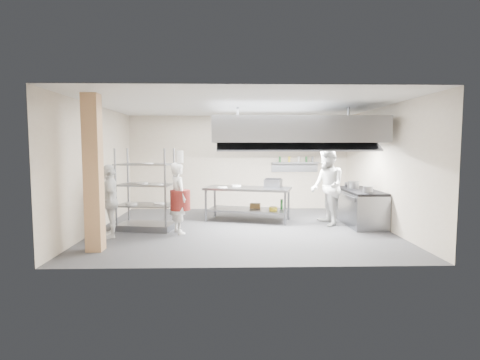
{
  "coord_description": "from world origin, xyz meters",
  "views": [
    {
      "loc": [
        -0.3,
        -9.07,
        1.99
      ],
      "look_at": [
        -0.05,
        0.2,
        1.18
      ],
      "focal_mm": 28.0,
      "sensor_mm": 36.0,
      "label": 1
    }
  ],
  "objects_px": {
    "chef_line": "(327,187)",
    "chef_plating": "(110,201)",
    "pass_rack": "(146,189)",
    "cooking_range": "(359,208)",
    "chef_head": "(179,198)",
    "griddle": "(273,183)",
    "stockpot": "(353,185)",
    "island": "(248,204)"
  },
  "relations": [
    {
      "from": "chef_head",
      "to": "stockpot",
      "type": "bearing_deg",
      "value": -101.56
    },
    {
      "from": "pass_rack",
      "to": "stockpot",
      "type": "height_order",
      "value": "pass_rack"
    },
    {
      "from": "chef_line",
      "to": "chef_plating",
      "type": "distance_m",
      "value": 5.28
    },
    {
      "from": "cooking_range",
      "to": "stockpot",
      "type": "distance_m",
      "value": 0.61
    },
    {
      "from": "stockpot",
      "to": "chef_line",
      "type": "bearing_deg",
      "value": -159.42
    },
    {
      "from": "chef_plating",
      "to": "stockpot",
      "type": "height_order",
      "value": "chef_plating"
    },
    {
      "from": "pass_rack",
      "to": "cooking_range",
      "type": "xyz_separation_m",
      "value": [
        5.42,
        0.53,
        -0.57
      ]
    },
    {
      "from": "chef_head",
      "to": "griddle",
      "type": "height_order",
      "value": "chef_head"
    },
    {
      "from": "griddle",
      "to": "stockpot",
      "type": "relative_size",
      "value": 1.51
    },
    {
      "from": "cooking_range",
      "to": "chef_head",
      "type": "xyz_separation_m",
      "value": [
        -4.57,
        -0.97,
        0.41
      ]
    },
    {
      "from": "island",
      "to": "chef_plating",
      "type": "distance_m",
      "value": 3.64
    },
    {
      "from": "chef_plating",
      "to": "stockpot",
      "type": "xyz_separation_m",
      "value": [
        5.91,
        1.45,
        0.19
      ]
    },
    {
      "from": "island",
      "to": "pass_rack",
      "type": "distance_m",
      "value": 2.77
    },
    {
      "from": "chef_line",
      "to": "pass_rack",
      "type": "bearing_deg",
      "value": -90.73
    },
    {
      "from": "pass_rack",
      "to": "chef_plating",
      "type": "bearing_deg",
      "value": -119.0
    },
    {
      "from": "island",
      "to": "chef_head",
      "type": "distance_m",
      "value": 2.26
    },
    {
      "from": "pass_rack",
      "to": "chef_line",
      "type": "relative_size",
      "value": 0.99
    },
    {
      "from": "chef_head",
      "to": "chef_line",
      "type": "height_order",
      "value": "chef_line"
    },
    {
      "from": "cooking_range",
      "to": "chef_plating",
      "type": "distance_m",
      "value": 6.19
    },
    {
      "from": "griddle",
      "to": "stockpot",
      "type": "xyz_separation_m",
      "value": [
        2.07,
        -0.39,
        -0.02
      ]
    },
    {
      "from": "island",
      "to": "cooking_range",
      "type": "bearing_deg",
      "value": 5.6
    },
    {
      "from": "chef_plating",
      "to": "griddle",
      "type": "bearing_deg",
      "value": 97.04
    },
    {
      "from": "pass_rack",
      "to": "chef_head",
      "type": "bearing_deg",
      "value": -17.68
    },
    {
      "from": "island",
      "to": "chef_plating",
      "type": "height_order",
      "value": "chef_plating"
    },
    {
      "from": "chef_line",
      "to": "stockpot",
      "type": "distance_m",
      "value": 0.82
    },
    {
      "from": "chef_plating",
      "to": "chef_head",
      "type": "bearing_deg",
      "value": 84.12
    },
    {
      "from": "pass_rack",
      "to": "chef_line",
      "type": "height_order",
      "value": "chef_line"
    },
    {
      "from": "island",
      "to": "chef_line",
      "type": "xyz_separation_m",
      "value": [
        2.0,
        -0.64,
        0.54
      ]
    },
    {
      "from": "griddle",
      "to": "stockpot",
      "type": "bearing_deg",
      "value": 9.97
    },
    {
      "from": "chef_line",
      "to": "stockpot",
      "type": "bearing_deg",
      "value": 105.01
    },
    {
      "from": "chef_line",
      "to": "chef_plating",
      "type": "height_order",
      "value": "chef_line"
    },
    {
      "from": "stockpot",
      "to": "island",
      "type": "bearing_deg",
      "value": 172.71
    },
    {
      "from": "pass_rack",
      "to": "chef_plating",
      "type": "relative_size",
      "value": 1.22
    },
    {
      "from": "pass_rack",
      "to": "stockpot",
      "type": "xyz_separation_m",
      "value": [
        5.29,
        0.67,
        0.02
      ]
    },
    {
      "from": "island",
      "to": "stockpot",
      "type": "distance_m",
      "value": 2.85
    },
    {
      "from": "chef_head",
      "to": "stockpot",
      "type": "relative_size",
      "value": 5.62
    },
    {
      "from": "chef_head",
      "to": "cooking_range",
      "type": "bearing_deg",
      "value": -103.68
    },
    {
      "from": "chef_head",
      "to": "chef_plating",
      "type": "bearing_deg",
      "value": 76.9
    },
    {
      "from": "pass_rack",
      "to": "stockpot",
      "type": "bearing_deg",
      "value": 17.17
    },
    {
      "from": "chef_head",
      "to": "stockpot",
      "type": "xyz_separation_m",
      "value": [
        4.44,
        1.12,
        0.18
      ]
    },
    {
      "from": "chef_head",
      "to": "chef_plating",
      "type": "distance_m",
      "value": 1.51
    },
    {
      "from": "pass_rack",
      "to": "chef_head",
      "type": "relative_size",
      "value": 1.19
    }
  ]
}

